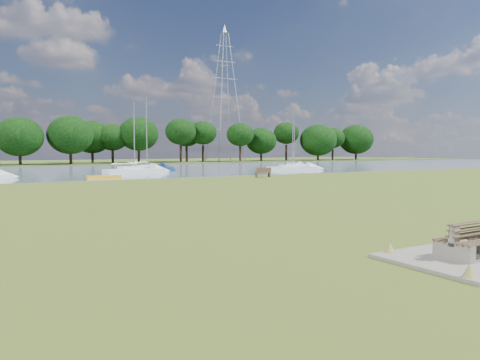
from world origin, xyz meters
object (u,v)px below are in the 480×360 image
sailboat_2 (147,168)px  riverbank_bench (263,173)px  bench_pair (472,241)px  sailboat_5 (134,169)px  pylon (225,77)px  sailboat_0 (292,167)px  kayak (104,177)px  sailboat_7 (294,165)px

sailboat_2 → riverbank_bench: bearing=-82.2°
bench_pair → sailboat_2: (8.04, 48.74, 0.07)m
bench_pair → sailboat_5: sailboat_5 is taller
pylon → sailboat_0: (-11.39, -40.02, -18.21)m
pylon → sailboat_2: 49.93m
bench_pair → pylon: pylon is taller
sailboat_2 → pylon: bearing=34.0°
bench_pair → sailboat_0: sailboat_0 is taller
riverbank_bench → pylon: (23.51, 51.34, 18.18)m
bench_pair → kayak: size_ratio=0.57×
kayak → sailboat_2: sailboat_2 is taller
bench_pair → riverbank_bench: size_ratio=1.08×
sailboat_0 → sailboat_2: sailboat_2 is taller
bench_pair → pylon: 94.13m
sailboat_2 → sailboat_7: (24.21, 1.75, -0.13)m
riverbank_bench → pylon: size_ratio=0.06×
sailboat_5 → riverbank_bench: bearing=-67.2°
kayak → pylon: (38.32, 46.00, 18.48)m
pylon → sailboat_0: size_ratio=3.48×
sailboat_2 → sailboat_5: 2.93m
riverbank_bench → bench_pair: bearing=-105.0°
riverbank_bench → sailboat_7: bearing=55.2°
kayak → sailboat_7: (32.17, 12.49, 0.23)m
kayak → bench_pair: bearing=-88.3°
bench_pair → riverbank_bench: bearing=64.5°
riverbank_bench → kayak: riverbank_bench is taller
sailboat_0 → sailboat_7: (5.24, 6.51, -0.04)m
pylon → sailboat_7: pylon is taller
bench_pair → sailboat_2: size_ratio=0.20×
kayak → sailboat_7: 34.51m
sailboat_2 → sailboat_7: bearing=-11.2°
sailboat_0 → sailboat_2: (-18.97, 4.76, 0.09)m
kayak → sailboat_7: sailboat_7 is taller
sailboat_7 → sailboat_2: bearing=160.8°
pylon → sailboat_7: (-6.15, -33.51, -18.25)m
kayak → sailboat_0: bearing=14.4°
bench_pair → riverbank_bench: 35.89m
sailboat_0 → sailboat_7: size_ratio=1.17×
riverbank_bench → sailboat_7: size_ratio=0.23×
riverbank_bench → sailboat_0: bearing=52.5°
sailboat_5 → sailboat_2: bearing=31.3°
sailboat_0 → sailboat_2: 19.56m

